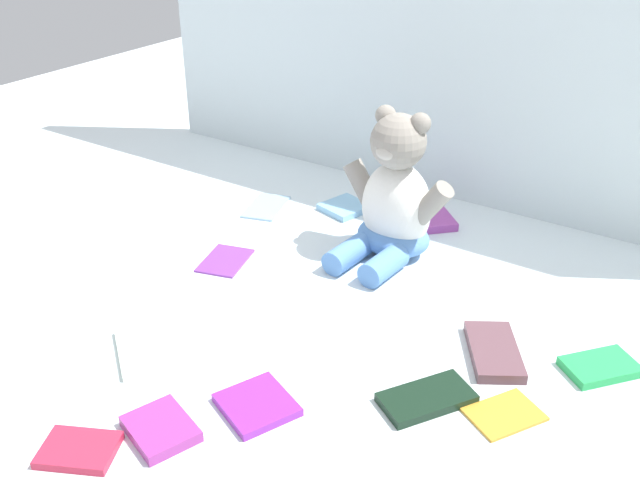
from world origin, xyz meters
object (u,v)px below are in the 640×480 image
(book_case_10, at_px, (427,398))
(book_case_11, at_px, (144,350))
(book_case_1, at_px, (345,207))
(book_case_8, at_px, (79,450))
(book_case_5, at_px, (257,405))
(book_case_3, at_px, (505,413))
(book_case_9, at_px, (161,429))
(book_case_4, at_px, (225,260))
(book_case_6, at_px, (600,367))
(book_case_7, at_px, (428,217))
(book_case_0, at_px, (494,351))
(teddy_bear, at_px, (394,203))
(book_case_2, at_px, (266,206))

(book_case_10, height_order, book_case_11, book_case_10)
(book_case_1, relative_size, book_case_11, 0.71)
(book_case_8, xyz_separation_m, book_case_10, (0.33, 0.34, 0.00))
(book_case_5, bearing_deg, book_case_3, -35.54)
(book_case_1, distance_m, book_case_9, 0.74)
(book_case_9, bearing_deg, book_case_5, 164.74)
(book_case_1, relative_size, book_case_10, 0.69)
(book_case_4, distance_m, book_case_10, 0.52)
(book_case_6, relative_size, book_case_7, 0.89)
(book_case_0, relative_size, book_case_10, 1.05)
(teddy_bear, height_order, book_case_8, teddy_bear)
(teddy_bear, relative_size, book_case_8, 2.98)
(book_case_7, relative_size, book_case_9, 1.27)
(book_case_10, bearing_deg, book_case_11, -129.44)
(book_case_5, relative_size, book_case_9, 1.03)
(book_case_11, bearing_deg, book_case_7, 22.63)
(book_case_9, height_order, book_case_10, book_case_9)
(book_case_5, relative_size, book_case_6, 0.91)
(book_case_2, bearing_deg, teddy_bear, -21.22)
(teddy_bear, distance_m, book_case_1, 0.23)
(book_case_5, bearing_deg, book_case_4, 69.72)
(book_case_0, distance_m, book_case_10, 0.16)
(book_case_2, bearing_deg, book_case_3, -44.11)
(book_case_6, bearing_deg, book_case_9, -95.07)
(book_case_2, xyz_separation_m, book_case_5, (0.38, -0.53, 0.00))
(book_case_7, bearing_deg, book_case_10, -109.61)
(book_case_3, bearing_deg, book_case_6, -85.25)
(book_case_7, bearing_deg, teddy_bear, -135.21)
(book_case_8, distance_m, book_case_10, 0.48)
(teddy_bear, xyz_separation_m, book_case_2, (-0.33, 0.02, -0.10))
(book_case_4, height_order, book_case_11, book_case_11)
(book_case_2, height_order, book_case_7, book_case_7)
(book_case_1, xyz_separation_m, book_case_2, (-0.15, -0.09, -0.00))
(book_case_2, height_order, book_case_3, same)
(book_case_0, height_order, book_case_5, book_case_0)
(book_case_1, xyz_separation_m, book_case_8, (0.09, -0.81, -0.00))
(book_case_1, height_order, book_case_3, book_case_1)
(book_case_4, bearing_deg, book_case_3, 153.30)
(book_case_3, distance_m, book_case_7, 0.60)
(book_case_2, xyz_separation_m, book_case_4, (0.08, -0.23, -0.00))
(book_case_8, bearing_deg, book_case_0, 116.66)
(book_case_1, relative_size, book_case_9, 0.95)
(book_case_8, distance_m, book_case_9, 0.11)
(book_case_1, relative_size, book_case_2, 0.73)
(teddy_bear, xyz_separation_m, book_case_10, (0.25, -0.36, -0.10))
(teddy_bear, bearing_deg, book_case_2, 179.83)
(book_case_4, height_order, book_case_10, book_case_10)
(book_case_2, bearing_deg, book_case_9, -81.31)
(book_case_9, bearing_deg, book_case_6, 154.88)
(book_case_2, distance_m, book_case_5, 0.65)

